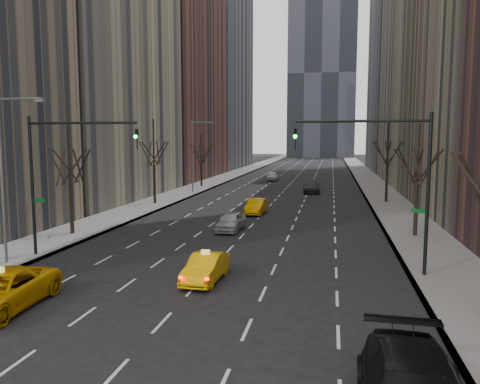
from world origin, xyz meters
The scene contains 22 objects.
ground centered at (0.00, 0.00, 0.00)m, with size 400.00×400.00×0.00m, color black.
sidewalk_left centered at (-12.25, 70.00, 0.07)m, with size 4.50×320.00×0.15m, color slate.
sidewalk_right centered at (12.25, 70.00, 0.07)m, with size 4.50×320.00×0.15m, color slate.
bld_left_far centered at (-21.50, 66.00, 22.00)m, with size 14.00×28.00×44.00m, color brown.
bld_left_deep centered at (-21.50, 96.00, 30.00)m, with size 14.00×30.00×60.00m, color slate.
bld_right_far centered at (21.50, 64.00, 25.00)m, with size 14.00×28.00×50.00m, color tan.
bld_right_deep centered at (21.50, 95.00, 29.00)m, with size 14.00×30.00×58.00m, color slate.
tree_lw_b centered at (-12.00, 18.00, 3.72)m, with size 3.36×3.50×7.82m.
tree_lw_c centered at (-12.00, 34.00, 4.04)m, with size 3.36×3.50×8.74m.
tree_lw_d centered at (-12.00, 52.00, 3.56)m, with size 3.36×3.50×7.36m.
tree_rw_b centered at (12.00, 22.00, 3.72)m, with size 3.36×3.50×7.82m.
tree_rw_c centered at (12.00, 40.00, 4.04)m, with size 3.36×3.50×8.74m.
traffic_mast_left centered at (-9.11, 12.00, 5.49)m, with size 6.69×0.39×8.00m.
traffic_mast_right centered at (9.11, 12.00, 5.49)m, with size 6.69×0.39×8.00m.
streetlight_near centered at (-10.84, 10.00, 5.62)m, with size 2.83×0.22×9.00m.
streetlight_far centered at (-10.84, 45.00, 5.62)m, with size 2.83×0.22×9.00m.
taxi_suv centered at (-6.84, 3.99, 0.78)m, with size 2.60×5.63×1.56m, color #DF9D04.
taxi_sedan centered at (0.25, 9.34, 0.66)m, with size 1.40×4.03×1.33m, color #FFB805.
silver_sedan_ahead centered at (-1.20, 21.82, 0.70)m, with size 1.66×4.14×1.41m, color #A7ABAF.
far_taxi centered at (-0.53, 29.94, 0.70)m, with size 1.48×4.24×1.40m, color #EEA505.
far_suv_grey centered at (3.67, 48.09, 0.74)m, with size 2.06×5.08×1.47m, color #29292D.
far_car_white centered at (-3.39, 64.47, 0.72)m, with size 1.71×4.25×1.45m, color silver.
Camera 1 is at (6.13, -12.03, 6.89)m, focal length 35.00 mm.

